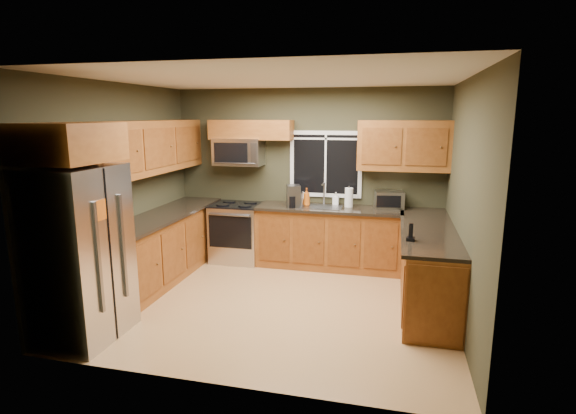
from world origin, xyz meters
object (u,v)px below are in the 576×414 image
at_px(coffee_maker, 293,197).
at_px(soap_bottle_b, 336,198).
at_px(cordless_phone, 411,235).
at_px(soap_bottle_a, 307,197).
at_px(microwave, 239,152).
at_px(kettle, 298,199).
at_px(soap_bottle_c, 303,198).
at_px(range, 237,232).
at_px(refrigerator, 80,254).
at_px(toaster_oven, 389,200).
at_px(paper_towel_roll, 349,197).

distance_m(coffee_maker, soap_bottle_b, 0.68).
bearing_deg(cordless_phone, soap_bottle_a, 132.39).
relative_size(microwave, kettle, 2.85).
bearing_deg(soap_bottle_c, cordless_phone, -49.12).
height_order(range, cordless_phone, cordless_phone).
bearing_deg(refrigerator, soap_bottle_b, 53.51).
bearing_deg(kettle, microwave, 168.76).
bearing_deg(toaster_oven, microwave, -179.74).
bearing_deg(microwave, range, -89.98).
xyz_separation_m(toaster_oven, coffee_maker, (-1.40, -0.22, 0.02)).
height_order(refrigerator, coffee_maker, refrigerator).
bearing_deg(microwave, toaster_oven, 0.26).
bearing_deg(toaster_oven, cordless_phone, -81.20).
height_order(microwave, soap_bottle_a, microwave).
bearing_deg(microwave, soap_bottle_b, 3.53).
bearing_deg(soap_bottle_b, paper_towel_roll, -30.44).
height_order(microwave, soap_bottle_c, microwave).
xyz_separation_m(range, kettle, (1.00, -0.06, 0.59)).
xyz_separation_m(coffee_maker, soap_bottle_c, (0.09, 0.31, -0.06)).
relative_size(toaster_oven, paper_towel_roll, 1.42).
distance_m(range, soap_bottle_b, 1.65).
bearing_deg(soap_bottle_c, paper_towel_roll, -9.72).
bearing_deg(soap_bottle_c, range, -167.20).
bearing_deg(kettle, paper_towel_roll, 12.78).
relative_size(refrigerator, paper_towel_roll, 5.65).
distance_m(microwave, coffee_maker, 1.15).
bearing_deg(range, coffee_maker, -4.73).
bearing_deg(kettle, cordless_phone, -43.88).
bearing_deg(soap_bottle_a, soap_bottle_b, 25.50).
height_order(coffee_maker, soap_bottle_a, coffee_maker).
distance_m(refrigerator, kettle, 3.19).
bearing_deg(kettle, coffee_maker, -168.93).
xyz_separation_m(refrigerator, toaster_oven, (3.02, 2.92, 0.17)).
bearing_deg(microwave, cordless_phone, -33.75).
distance_m(range, microwave, 1.27).
bearing_deg(paper_towel_roll, range, -176.53).
xyz_separation_m(refrigerator, cordless_phone, (3.29, 1.17, 0.10)).
bearing_deg(range, paper_towel_roll, 3.47).
bearing_deg(paper_towel_roll, toaster_oven, 4.00).
bearing_deg(microwave, soap_bottle_c, 5.31).
bearing_deg(soap_bottle_b, kettle, -151.06).
bearing_deg(kettle, toaster_oven, 8.95).
bearing_deg(microwave, refrigerator, -103.34).
bearing_deg(refrigerator, microwave, 76.66).
bearing_deg(coffee_maker, paper_towel_roll, 12.63).
xyz_separation_m(range, paper_towel_roll, (1.74, 0.11, 0.62)).
height_order(coffee_maker, soap_bottle_c, coffee_maker).
relative_size(toaster_oven, soap_bottle_b, 2.34).
relative_size(kettle, soap_bottle_c, 1.52).
bearing_deg(range, soap_bottle_a, 1.57).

